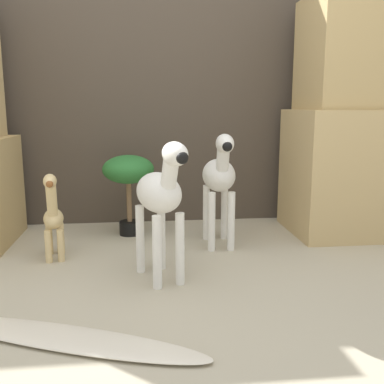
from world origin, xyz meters
name	(u,v)px	position (x,y,z in m)	size (l,w,h in m)	color
ground_plane	(167,312)	(0.00, 0.00, 0.00)	(14.00, 14.00, 0.00)	#B2A88E
wall_back	(153,79)	(0.00, 1.64, 1.10)	(6.40, 0.08, 2.20)	#473D33
rock_pillar_right	(352,128)	(1.37, 1.16, 0.75)	(0.82, 0.68, 1.62)	tan
zebra_right	(220,177)	(0.39, 0.92, 0.46)	(0.21, 0.50, 0.74)	white
zebra_left	(161,195)	(-0.01, 0.38, 0.46)	(0.31, 0.51, 0.74)	white
giraffe_figurine	(53,216)	(-0.62, 0.76, 0.27)	(0.15, 0.36, 0.54)	#E0C184
potted_palm_front	(128,174)	(-0.19, 1.25, 0.43)	(0.36, 0.36, 0.57)	black
surfboard	(66,338)	(-0.41, -0.21, 0.01)	(1.15, 0.62, 0.07)	silver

